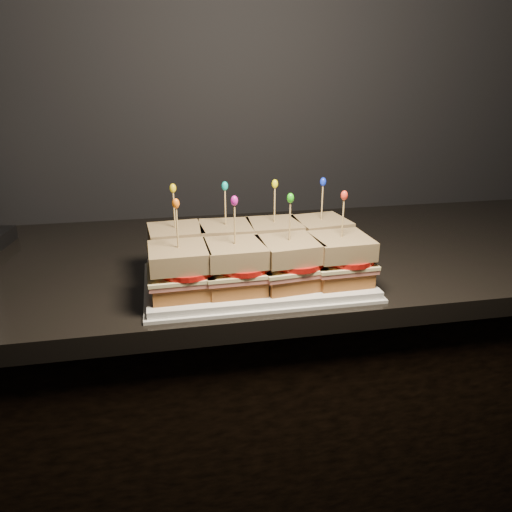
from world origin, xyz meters
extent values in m
cube|color=black|center=(0.00, 2.00, 1.35)|extent=(4.00, 0.04, 2.70)
cube|color=black|center=(-0.13, 1.69, 0.45)|extent=(2.24, 0.61, 0.90)
cube|color=black|center=(-0.13, 1.69, 0.91)|extent=(2.28, 0.65, 0.04)
cube|color=white|center=(0.07, 1.51, 0.94)|extent=(0.40, 0.25, 0.02)
cube|color=white|center=(0.07, 1.51, 0.94)|extent=(0.41, 0.26, 0.01)
cube|color=brown|center=(-0.08, 1.57, 0.97)|extent=(0.10, 0.10, 0.03)
cube|color=#B55D52|center=(-0.08, 1.57, 0.98)|extent=(0.11, 0.11, 0.01)
cube|color=beige|center=(-0.08, 1.57, 0.99)|extent=(0.12, 0.11, 0.01)
cylinder|color=#B7140E|center=(-0.07, 1.56, 1.00)|extent=(0.10, 0.10, 0.01)
cube|color=#4D2C0A|center=(-0.08, 1.57, 1.02)|extent=(0.11, 0.11, 0.03)
cylinder|color=tan|center=(-0.08, 1.57, 1.07)|extent=(0.00, 0.00, 0.09)
ellipsoid|color=yellow|center=(-0.08, 1.57, 1.11)|extent=(0.01, 0.01, 0.02)
cube|color=brown|center=(0.02, 1.57, 0.97)|extent=(0.10, 0.10, 0.03)
cube|color=#B55D52|center=(0.02, 1.57, 0.98)|extent=(0.11, 0.11, 0.01)
cube|color=beige|center=(0.02, 1.57, 0.99)|extent=(0.11, 0.11, 0.01)
cylinder|color=#B7140E|center=(0.03, 1.56, 1.00)|extent=(0.10, 0.10, 0.01)
cube|color=#4D2C0A|center=(0.02, 1.57, 1.02)|extent=(0.10, 0.10, 0.03)
cylinder|color=tan|center=(0.02, 1.57, 1.07)|extent=(0.00, 0.00, 0.09)
ellipsoid|color=#0AB6AA|center=(0.02, 1.57, 1.11)|extent=(0.01, 0.01, 0.02)
cube|color=brown|center=(0.11, 1.57, 0.97)|extent=(0.10, 0.10, 0.03)
cube|color=#B55D52|center=(0.11, 1.57, 0.98)|extent=(0.11, 0.10, 0.01)
cube|color=beige|center=(0.11, 1.57, 0.99)|extent=(0.11, 0.11, 0.01)
cylinder|color=#B7140E|center=(0.13, 1.56, 1.00)|extent=(0.10, 0.10, 0.01)
cube|color=#4D2C0A|center=(0.11, 1.57, 1.02)|extent=(0.10, 0.10, 0.03)
cylinder|color=tan|center=(0.11, 1.57, 1.07)|extent=(0.00, 0.00, 0.09)
ellipsoid|color=#F1F109|center=(0.11, 1.57, 1.11)|extent=(0.01, 0.01, 0.02)
cube|color=brown|center=(0.21, 1.57, 0.97)|extent=(0.11, 0.11, 0.03)
cube|color=#B55D52|center=(0.21, 1.57, 0.98)|extent=(0.12, 0.12, 0.01)
cube|color=beige|center=(0.21, 1.57, 0.99)|extent=(0.12, 0.12, 0.01)
cylinder|color=#B7140E|center=(0.22, 1.56, 1.00)|extent=(0.10, 0.10, 0.01)
cube|color=#4D2C0A|center=(0.21, 1.57, 1.02)|extent=(0.11, 0.11, 0.03)
cylinder|color=tan|center=(0.21, 1.57, 1.07)|extent=(0.00, 0.00, 0.09)
ellipsoid|color=#132DE1|center=(0.21, 1.57, 1.11)|extent=(0.01, 0.01, 0.02)
cube|color=brown|center=(-0.08, 1.45, 0.97)|extent=(0.10, 0.10, 0.03)
cube|color=#B55D52|center=(-0.08, 1.45, 0.98)|extent=(0.11, 0.11, 0.01)
cube|color=beige|center=(-0.08, 1.45, 0.99)|extent=(0.11, 0.11, 0.01)
cylinder|color=#B7140E|center=(-0.07, 1.45, 1.00)|extent=(0.10, 0.10, 0.01)
cube|color=#4D2C0A|center=(-0.08, 1.45, 1.02)|extent=(0.10, 0.10, 0.03)
cylinder|color=tan|center=(-0.08, 1.45, 1.07)|extent=(0.00, 0.00, 0.09)
ellipsoid|color=orange|center=(-0.08, 1.45, 1.11)|extent=(0.01, 0.01, 0.02)
cube|color=brown|center=(0.02, 1.45, 0.97)|extent=(0.10, 0.10, 0.03)
cube|color=#B55D52|center=(0.02, 1.45, 0.98)|extent=(0.11, 0.10, 0.01)
cube|color=beige|center=(0.02, 1.45, 0.99)|extent=(0.11, 0.11, 0.01)
cylinder|color=#B7140E|center=(0.03, 1.45, 1.00)|extent=(0.10, 0.10, 0.01)
cube|color=#4D2C0A|center=(0.02, 1.45, 1.02)|extent=(0.10, 0.10, 0.03)
cylinder|color=tan|center=(0.02, 1.45, 1.07)|extent=(0.00, 0.00, 0.09)
ellipsoid|color=#C8179A|center=(0.02, 1.45, 1.11)|extent=(0.01, 0.01, 0.02)
cube|color=brown|center=(0.11, 1.45, 0.97)|extent=(0.11, 0.11, 0.03)
cube|color=#B55D52|center=(0.11, 1.45, 0.98)|extent=(0.12, 0.11, 0.01)
cube|color=beige|center=(0.11, 1.45, 0.99)|extent=(0.12, 0.12, 0.01)
cylinder|color=#B7140E|center=(0.13, 1.45, 1.00)|extent=(0.10, 0.10, 0.01)
cube|color=#4D2C0A|center=(0.11, 1.45, 1.02)|extent=(0.11, 0.11, 0.03)
cylinder|color=tan|center=(0.11, 1.45, 1.07)|extent=(0.00, 0.00, 0.09)
ellipsoid|color=#22BF13|center=(0.11, 1.45, 1.11)|extent=(0.01, 0.01, 0.02)
cube|color=brown|center=(0.21, 1.45, 0.97)|extent=(0.10, 0.10, 0.03)
cube|color=#B55D52|center=(0.21, 1.45, 0.98)|extent=(0.11, 0.11, 0.01)
cube|color=beige|center=(0.21, 1.45, 0.99)|extent=(0.11, 0.11, 0.01)
cylinder|color=#B7140E|center=(0.22, 1.45, 1.00)|extent=(0.10, 0.10, 0.01)
cube|color=#4D2C0A|center=(0.21, 1.45, 1.02)|extent=(0.10, 0.10, 0.03)
cylinder|color=tan|center=(0.21, 1.45, 1.07)|extent=(0.00, 0.00, 0.09)
ellipsoid|color=red|center=(0.21, 1.45, 1.11)|extent=(0.01, 0.01, 0.02)
camera|label=1|loc=(-0.10, 0.66, 1.31)|focal=35.00mm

